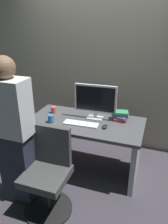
# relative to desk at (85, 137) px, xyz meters

# --- Properties ---
(ground_plane) EXTENTS (9.00, 9.00, 0.00)m
(ground_plane) POSITION_rel_desk_xyz_m (0.00, 0.00, -0.51)
(ground_plane) COLOR #3D3842
(wall_back) EXTENTS (6.40, 0.10, 3.00)m
(wall_back) POSITION_rel_desk_xyz_m (0.00, 0.89, 0.99)
(wall_back) COLOR #9E9384
(wall_back) RESTS_ON ground
(desk) EXTENTS (1.46, 0.74, 0.73)m
(desk) POSITION_rel_desk_xyz_m (0.00, 0.00, 0.00)
(desk) COLOR #4C4C51
(desk) RESTS_ON ground
(office_chair) EXTENTS (0.52, 0.52, 0.94)m
(office_chair) POSITION_rel_desk_xyz_m (-0.14, -0.76, -0.08)
(office_chair) COLOR black
(office_chair) RESTS_ON ground
(person_at_desk) EXTENTS (0.40, 0.24, 1.64)m
(person_at_desk) POSITION_rel_desk_xyz_m (-0.52, -0.76, 0.33)
(person_at_desk) COLOR #262838
(person_at_desk) RESTS_ON ground
(monitor) EXTENTS (0.54, 0.15, 0.46)m
(monitor) POSITION_rel_desk_xyz_m (0.09, 0.12, 0.48)
(monitor) COLOR silver
(monitor) RESTS_ON desk
(keyboard) EXTENTS (0.44, 0.15, 0.02)m
(keyboard) POSITION_rel_desk_xyz_m (-0.02, -0.11, 0.23)
(keyboard) COLOR white
(keyboard) RESTS_ON desk
(mouse) EXTENTS (0.06, 0.10, 0.03)m
(mouse) POSITION_rel_desk_xyz_m (0.28, -0.09, 0.24)
(mouse) COLOR black
(mouse) RESTS_ON desk
(cup_near_keyboard) EXTENTS (0.08, 0.08, 0.10)m
(cup_near_keyboard) POSITION_rel_desk_xyz_m (-0.40, -0.17, 0.27)
(cup_near_keyboard) COLOR #3372B2
(cup_near_keyboard) RESTS_ON desk
(cup_by_monitor) EXTENTS (0.07, 0.07, 0.09)m
(cup_by_monitor) POSITION_rel_desk_xyz_m (-0.50, 0.11, 0.27)
(cup_by_monitor) COLOR #D84C3F
(cup_by_monitor) RESTS_ON desk
(book_stack) EXTENTS (0.22, 0.18, 0.12)m
(book_stack) POSITION_rel_desk_xyz_m (0.41, 0.19, 0.28)
(book_stack) COLOR red
(book_stack) RESTS_ON desk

